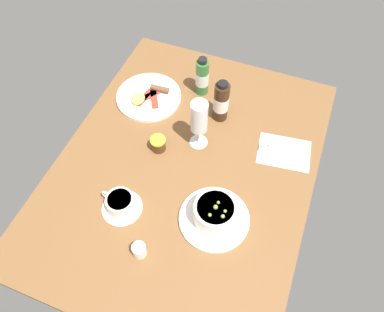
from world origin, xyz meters
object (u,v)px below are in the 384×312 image
wine_glass (199,119)px  jam_jar (158,144)px  coffee_cup (121,204)px  sauce_bottle_green (202,77)px  breakfast_plate (148,97)px  cutlery_setting (283,151)px  porridge_bowl (215,214)px  sauce_bottle_brown (221,102)px  creamer_jug (139,250)px

wine_glass → jam_jar: wine_glass is taller
coffee_cup → sauce_bottle_green: bearing=-6.0°
sauce_bottle_green → breakfast_plate: 21.75cm
cutlery_setting → sauce_bottle_green: (16.72, 36.05, 7.24)cm
porridge_bowl → wine_glass: wine_glass is taller
wine_glass → porridge_bowl: bearing=-150.3°
porridge_bowl → sauce_bottle_brown: size_ratio=1.26×
jam_jar → sauce_bottle_brown: 26.67cm
jam_jar → breakfast_plate: 24.07cm
cutlery_setting → breakfast_plate: (5.93, 53.76, 0.67)cm
sauce_bottle_brown → breakfast_plate: 29.26cm
porridge_bowl → wine_glass: size_ratio=1.10×
jam_jar → porridge_bowl: bearing=-124.6°
wine_glass → breakfast_plate: size_ratio=0.80×
creamer_jug → sauce_bottle_brown: sauce_bottle_brown is taller
coffee_cup → creamer_jug: bearing=-133.8°
cutlery_setting → sauce_bottle_brown: bearing=74.4°
cutlery_setting → creamer_jug: bearing=148.8°
sauce_bottle_green → wine_glass: bearing=-162.3°
jam_jar → sauce_bottle_brown: size_ratio=0.31×
wine_glass → jam_jar: bearing=121.9°
coffee_cup → cutlery_setting: bearing=-46.9°
coffee_cup → wine_glass: size_ratio=0.68×
wine_glass → breakfast_plate: 30.53cm
cutlery_setting → jam_jar: (-14.14, 40.58, 2.35)cm
jam_jar → sauce_bottle_green: 31.57cm
creamer_jug → sauce_bottle_green: (67.00, 5.61, 5.11)cm
cutlery_setting → sauce_bottle_green: size_ratio=1.19×
creamer_jug → sauce_bottle_brown: bearing=-5.0°
coffee_cup → jam_jar: coffee_cup is taller
porridge_bowl → sauce_bottle_green: 54.25cm
sauce_bottle_green → sauce_bottle_brown: bearing=-132.0°
coffee_cup → sauce_bottle_green: size_ratio=0.82×
porridge_bowl → sauce_bottle_green: sauce_bottle_green is taller
cutlery_setting → sauce_bottle_green: 40.40cm
coffee_cup → jam_jar: 25.14cm
sauce_bottle_brown → coffee_cup: bearing=160.3°
wine_glass → jam_jar: (-7.46, 11.98, -10.17)cm
coffee_cup → wine_glass: (32.56, -13.36, 9.83)cm
porridge_bowl → creamer_jug: size_ratio=4.18×
wine_glass → jam_jar: 17.40cm
porridge_bowl → cutlery_setting: porridge_bowl is taller
coffee_cup → breakfast_plate: 46.72cm
porridge_bowl → jam_jar: 32.59cm
porridge_bowl → breakfast_plate: bearing=46.0°
cutlery_setting → sauce_bottle_green: sauce_bottle_green is taller
creamer_jug → jam_jar: same height
coffee_cup → breakfast_plate: coffee_cup is taller
cutlery_setting → coffee_cup: (-39.23, 41.96, 2.69)cm
coffee_cup → wine_glass: 36.54cm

